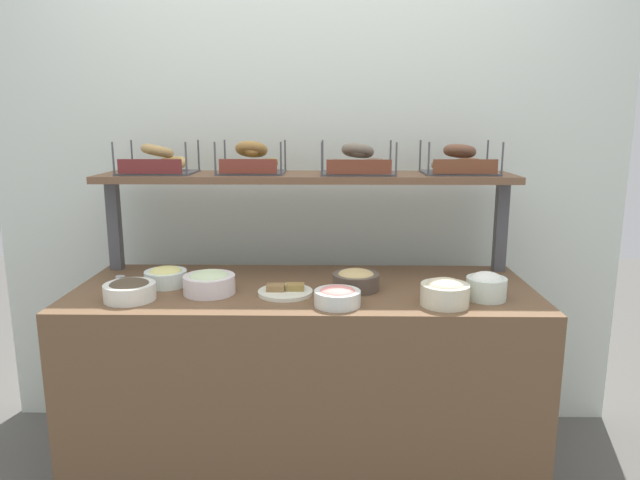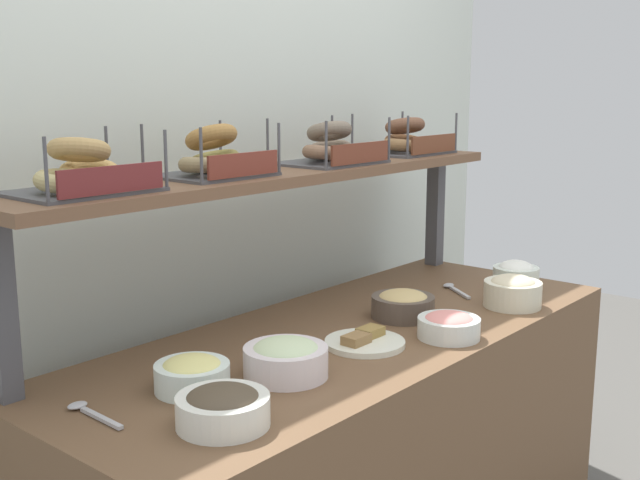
{
  "view_description": "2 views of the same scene",
  "coord_description": "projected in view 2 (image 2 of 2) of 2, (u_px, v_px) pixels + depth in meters",
  "views": [
    {
      "loc": [
        0.1,
        -2.22,
        1.51
      ],
      "look_at": [
        0.06,
        0.03,
        1.04
      ],
      "focal_mm": 32.24,
      "sensor_mm": 36.0,
      "label": 1
    },
    {
      "loc": [
        -1.64,
        -1.29,
        1.53
      ],
      "look_at": [
        -0.02,
        0.09,
        1.1
      ],
      "focal_mm": 44.28,
      "sensor_mm": 36.0,
      "label": 2
    }
  ],
  "objects": [
    {
      "name": "back_wall",
      "position": [
        213.0,
        189.0,
        2.46
      ],
      "size": [
        3.03,
        0.06,
        2.4
      ],
      "primitive_type": "cube",
      "color": "silver",
      "rests_on": "ground_plane"
    },
    {
      "name": "deli_counter",
      "position": [
        349.0,
        473.0,
        2.26
      ],
      "size": [
        1.83,
        0.7,
        0.85
      ],
      "primitive_type": "cube",
      "color": "brown",
      "rests_on": "ground_plane"
    },
    {
      "name": "shelf_riser_left",
      "position": [
        2.0,
        311.0,
        1.67
      ],
      "size": [
        0.05,
        0.05,
        0.4
      ],
      "primitive_type": "cube",
      "color": "#4C4C51",
      "rests_on": "deli_counter"
    },
    {
      "name": "shelf_riser_right",
      "position": [
        435.0,
        212.0,
        2.95
      ],
      "size": [
        0.05,
        0.05,
        0.4
      ],
      "primitive_type": "cube",
      "color": "#4C4C51",
      "rests_on": "deli_counter"
    },
    {
      "name": "upper_shelf",
      "position": [
        278.0,
        175.0,
        2.27
      ],
      "size": [
        1.79,
        0.32,
        0.03
      ],
      "primitive_type": "cube",
      "color": "brown",
      "rests_on": "shelf_riser_left"
    },
    {
      "name": "bowl_scallion_spread",
      "position": [
        286.0,
        358.0,
        1.84
      ],
      "size": [
        0.2,
        0.2,
        0.09
      ],
      "color": "white",
      "rests_on": "deli_counter"
    },
    {
      "name": "bowl_egg_salad",
      "position": [
        192.0,
        374.0,
        1.76
      ],
      "size": [
        0.17,
        0.17,
        0.08
      ],
      "color": "white",
      "rests_on": "deli_counter"
    },
    {
      "name": "bowl_lox_spread",
      "position": [
        449.0,
        325.0,
        2.12
      ],
      "size": [
        0.17,
        0.17,
        0.07
      ],
      "color": "white",
      "rests_on": "deli_counter"
    },
    {
      "name": "bowl_cream_cheese",
      "position": [
        516.0,
        276.0,
        2.59
      ],
      "size": [
        0.15,
        0.15,
        0.1
      ],
      "color": "silver",
      "rests_on": "deli_counter"
    },
    {
      "name": "bowl_potato_salad",
      "position": [
        513.0,
        291.0,
        2.41
      ],
      "size": [
        0.18,
        0.18,
        0.1
      ],
      "color": "beige",
      "rests_on": "deli_counter"
    },
    {
      "name": "bowl_hummus",
      "position": [
        403.0,
        304.0,
        2.3
      ],
      "size": [
        0.18,
        0.18,
        0.08
      ],
      "color": "brown",
      "rests_on": "deli_counter"
    },
    {
      "name": "bowl_chocolate_spread",
      "position": [
        223.0,
        407.0,
        1.57
      ],
      "size": [
        0.19,
        0.19,
        0.08
      ],
      "color": "white",
      "rests_on": "deli_counter"
    },
    {
      "name": "serving_plate_white",
      "position": [
        365.0,
        341.0,
        2.06
      ],
      "size": [
        0.21,
        0.21,
        0.04
      ],
      "color": "white",
      "rests_on": "deli_counter"
    },
    {
      "name": "serving_spoon_near_plate",
      "position": [
        88.0,
        411.0,
        1.63
      ],
      "size": [
        0.04,
        0.18,
        0.01
      ],
      "color": "#B7B7BC",
      "rests_on": "deli_counter"
    },
    {
      "name": "serving_spoon_by_edge",
      "position": [
        453.0,
        288.0,
        2.61
      ],
      "size": [
        0.12,
        0.15,
        0.01
      ],
      "color": "#B7B7BC",
      "rests_on": "deli_counter"
    },
    {
      "name": "bagel_basket_sesame",
      "position": [
        81.0,
        173.0,
        1.77
      ],
      "size": [
        0.31,
        0.26,
        0.14
      ],
      "color": "#4C4C51",
      "rests_on": "upper_shelf"
    },
    {
      "name": "bagel_basket_everything",
      "position": [
        212.0,
        158.0,
        2.08
      ],
      "size": [
        0.29,
        0.26,
        0.15
      ],
      "color": "#4C4C51",
      "rests_on": "upper_shelf"
    },
    {
      "name": "bagel_basket_poppy",
      "position": [
        330.0,
        148.0,
        2.41
      ],
      "size": [
        0.31,
        0.24,
        0.14
      ],
      "color": "#4C4C51",
      "rests_on": "upper_shelf"
    },
    {
      "name": "bagel_basket_cinnamon_raisin",
      "position": [
        405.0,
        141.0,
        2.75
      ],
      "size": [
        0.31,
        0.25,
        0.14
      ],
      "color": "#4C4C51",
      "rests_on": "upper_shelf"
    }
  ]
}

